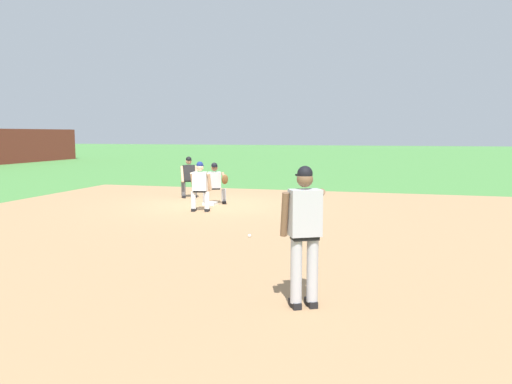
% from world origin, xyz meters
% --- Properties ---
extents(ground_plane, '(160.00, 160.00, 0.00)m').
position_xyz_m(ground_plane, '(0.00, 0.00, 0.00)').
color(ground_plane, '#47843D').
extents(infield_dirt_patch, '(18.00, 18.00, 0.01)m').
position_xyz_m(infield_dirt_patch, '(-4.26, -2.25, 0.00)').
color(infield_dirt_patch, '#A87F56').
rests_on(infield_dirt_patch, ground).
extents(first_base_bag, '(0.38, 0.38, 0.09)m').
position_xyz_m(first_base_bag, '(0.00, 0.00, 0.04)').
color(first_base_bag, white).
rests_on(first_base_bag, ground).
extents(baseball, '(0.07, 0.07, 0.07)m').
position_xyz_m(baseball, '(-4.45, -2.58, 0.04)').
color(baseball, white).
rests_on(baseball, ground).
extents(pitcher, '(0.83, 0.58, 1.86)m').
position_xyz_m(pitcher, '(-8.49, -4.49, 1.06)').
color(pitcher, black).
rests_on(pitcher, ground).
extents(first_baseman, '(0.83, 1.00, 1.34)m').
position_xyz_m(first_baseman, '(0.21, -0.11, 0.73)').
color(first_baseman, black).
rests_on(first_baseman, ground).
extents(baserunner, '(0.50, 0.63, 1.46)m').
position_xyz_m(baserunner, '(-1.33, -0.20, 0.79)').
color(baserunner, black).
rests_on(baserunner, ground).
extents(umpire, '(0.62, 0.68, 1.46)m').
position_xyz_m(umpire, '(1.49, 1.34, 0.79)').
color(umpire, black).
rests_on(umpire, ground).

